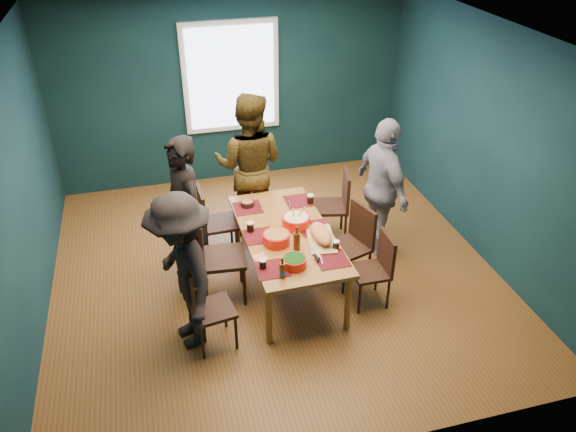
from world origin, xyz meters
name	(u,v)px	position (x,y,z in m)	size (l,w,h in m)	color
room	(267,155)	(0.00, 0.27, 1.37)	(5.01, 5.01, 2.71)	brown
dining_table	(287,237)	(0.08, -0.29, 0.64)	(0.96, 1.87, 0.70)	olive
chair_left_far	(211,218)	(-0.64, 0.49, 0.53)	(0.42, 0.42, 0.91)	black
chair_left_mid	(213,251)	(-0.73, -0.29, 0.60)	(0.51, 0.51, 1.04)	black
chair_left_near	(204,305)	(-0.92, -1.01, 0.50)	(0.45, 0.45, 0.86)	black
chair_right_far	(338,200)	(0.93, 0.49, 0.53)	(0.49, 0.49, 0.92)	black
chair_right_mid	(355,238)	(0.84, -0.36, 0.54)	(0.52, 0.52, 0.92)	black
chair_right_near	(377,264)	(0.93, -0.80, 0.48)	(0.38, 0.38, 0.83)	black
person_far_left	(184,214)	(-0.96, 0.09, 0.87)	(0.64, 0.42, 1.75)	black
person_back	(249,165)	(-0.07, 0.95, 0.92)	(0.89, 0.70, 1.84)	black
person_right	(383,188)	(1.34, 0.11, 0.85)	(1.00, 0.42, 1.70)	white
person_near_left	(183,273)	(-1.08, -0.88, 0.82)	(1.06, 0.61, 1.64)	black
bowl_salad	(276,238)	(-0.08, -0.46, 0.77)	(0.28, 0.28, 0.12)	red
bowl_dumpling	(296,221)	(0.20, -0.20, 0.77)	(0.30, 0.30, 0.28)	red
bowl_herbs	(294,262)	(-0.01, -0.89, 0.76)	(0.24, 0.24, 0.11)	red
cutting_board	(321,235)	(0.38, -0.53, 0.77)	(0.35, 0.68, 0.15)	#D9B975
small_bowl	(247,203)	(-0.22, 0.36, 0.74)	(0.15, 0.15, 0.06)	black
beer_bottle_a	(282,270)	(-0.16, -1.03, 0.78)	(0.06, 0.06, 0.22)	#47240C
beer_bottle_b	(297,241)	(0.09, -0.62, 0.81)	(0.07, 0.07, 0.27)	#47240C
cola_glass_a	(263,264)	(-0.31, -0.85, 0.76)	(0.07, 0.07, 0.10)	black
cola_glass_b	(336,245)	(0.48, -0.72, 0.76)	(0.07, 0.07, 0.10)	black
cola_glass_c	(310,199)	(0.50, 0.24, 0.76)	(0.08, 0.08, 0.11)	black
cola_glass_d	(250,226)	(-0.30, -0.17, 0.77)	(0.08, 0.08, 0.11)	black
napkin_a	(319,224)	(0.46, -0.22, 0.70)	(0.15, 0.15, 0.00)	#FE7A6A
napkin_b	(260,257)	(-0.30, -0.67, 0.70)	(0.13, 0.13, 0.00)	#FE7A6A
napkin_c	(335,263)	(0.39, -0.96, 0.70)	(0.14, 0.14, 0.00)	#FE7A6A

